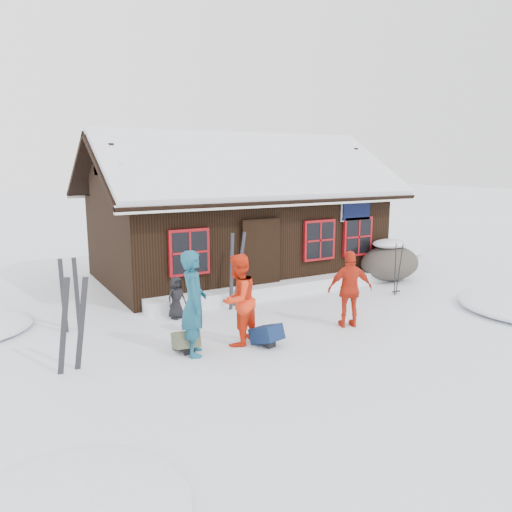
% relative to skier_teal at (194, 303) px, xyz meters
% --- Properties ---
extents(ground, '(120.00, 120.00, 0.00)m').
position_rel_skier_teal_xyz_m(ground, '(2.24, 0.54, -0.97)').
color(ground, white).
rests_on(ground, ground).
extents(mountain_hut, '(8.90, 6.09, 4.42)m').
position_rel_skier_teal_xyz_m(mountain_hut, '(3.74, 5.52, 0.60)').
color(mountain_hut, black).
rests_on(mountain_hut, ground).
extents(snow_drift, '(7.60, 0.60, 0.35)m').
position_rel_skier_teal_xyz_m(snow_drift, '(3.74, 2.79, -0.80)').
color(snow_drift, white).
rests_on(snow_drift, ground).
extents(snow_mounds, '(20.60, 13.20, 0.48)m').
position_rel_skier_teal_xyz_m(snow_mounds, '(3.89, 2.41, -0.97)').
color(snow_mounds, white).
rests_on(snow_mounds, ground).
extents(skier_teal, '(0.68, 0.82, 1.95)m').
position_rel_skier_teal_xyz_m(skier_teal, '(0.00, 0.00, 0.00)').
color(skier_teal, navy).
rests_on(skier_teal, ground).
extents(skier_orange_left, '(1.08, 1.01, 1.78)m').
position_rel_skier_teal_xyz_m(skier_orange_left, '(0.94, 0.07, -0.08)').
color(skier_orange_left, red).
rests_on(skier_orange_left, ground).
extents(skier_orange_right, '(1.05, 0.73, 1.66)m').
position_rel_skier_teal_xyz_m(skier_orange_right, '(3.51, -0.17, -0.14)').
color(skier_orange_right, red).
rests_on(skier_orange_right, ground).
extents(skier_crouched, '(0.55, 0.44, 0.97)m').
position_rel_skier_teal_xyz_m(skier_crouched, '(0.48, 2.21, -0.49)').
color(skier_crouched, black).
rests_on(skier_crouched, ground).
extents(boulder, '(1.90, 1.43, 1.12)m').
position_rel_skier_teal_xyz_m(boulder, '(7.40, 2.60, -0.41)').
color(boulder, '#4D463E').
rests_on(boulder, ground).
extents(ski_pair_left, '(0.59, 0.18, 1.68)m').
position_rel_skier_teal_xyz_m(ski_pair_left, '(-2.06, 0.31, -0.18)').
color(ski_pair_left, black).
rests_on(ski_pair_left, ground).
extents(ski_pair_mid, '(0.39, 0.07, 1.62)m').
position_rel_skier_teal_xyz_m(ski_pair_mid, '(-1.75, 2.41, -0.21)').
color(ski_pair_mid, black).
rests_on(ski_pair_mid, ground).
extents(ski_pair_right, '(0.62, 0.31, 1.88)m').
position_rel_skier_teal_xyz_m(ski_pair_right, '(2.09, 2.39, -0.08)').
color(ski_pair_right, black).
rests_on(ski_pair_right, ground).
extents(ski_poles, '(0.26, 0.13, 1.43)m').
position_rel_skier_teal_xyz_m(ski_poles, '(6.37, 1.28, -0.30)').
color(ski_poles, black).
rests_on(ski_poles, ground).
extents(backpack_blue, '(0.54, 0.64, 0.30)m').
position_rel_skier_teal_xyz_m(backpack_blue, '(1.38, -0.28, -0.82)').
color(backpack_blue, '#0F2043').
rests_on(backpack_blue, ground).
extents(backpack_olive, '(0.50, 0.63, 0.31)m').
position_rel_skier_teal_xyz_m(backpack_olive, '(-0.10, 0.19, -0.82)').
color(backpack_olive, '#464934').
rests_on(backpack_olive, ground).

